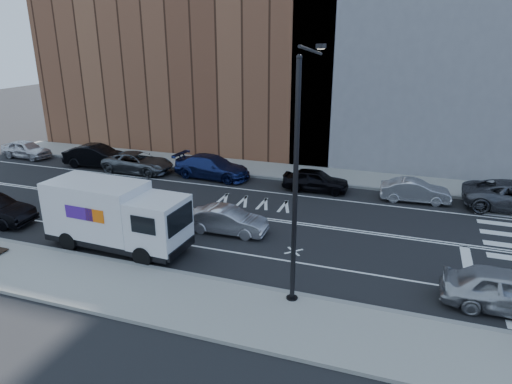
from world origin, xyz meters
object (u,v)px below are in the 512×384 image
Objects in this scene: fedex_van at (116,215)px; driving_sedan at (227,220)px; far_parked_a at (26,149)px; near_parked_front at (509,291)px; far_parked_b at (97,156)px.

driving_sedan is (4.23, 3.29, -0.98)m from fedex_van.
far_parked_a is 0.90× the size of near_parked_front.
fedex_van reaches higher than far_parked_b.
far_parked_a is at bearing 71.92° from near_parked_front.
far_parked_b is at bearing -89.21° from far_parked_a.
far_parked_b is (7.11, -0.25, 0.11)m from far_parked_a.
near_parked_front is at bearing -105.33° from driving_sedan.
far_parked_b is 16.04m from driving_sedan.
far_parked_a is at bearing 82.83° from far_parked_b.
far_parked_b is at bearing 133.53° from fedex_van.
far_parked_b is 1.07× the size of near_parked_front.
far_parked_a is at bearing 148.38° from fedex_van.
fedex_van is at bearing 91.45° from near_parked_front.
near_parked_front is (12.36, -3.01, 0.13)m from driving_sedan.
near_parked_front is at bearing -105.76° from far_parked_a.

